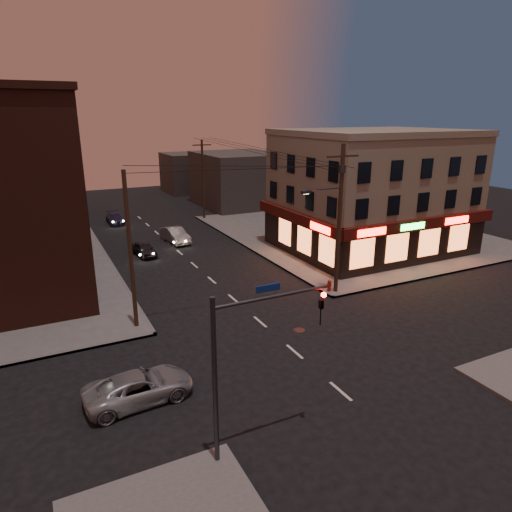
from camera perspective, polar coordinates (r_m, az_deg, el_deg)
ground at (r=24.53m, az=4.85°, el=-11.83°), size 120.00×120.00×0.00m
sidewalk_ne at (r=48.82m, az=11.45°, el=2.96°), size 24.00×28.00×0.15m
pizza_building at (r=42.26m, az=14.26°, el=7.87°), size 15.85×12.85×10.50m
bg_building_ne_a at (r=62.20m, az=-2.21°, el=9.56°), size 10.00×12.00×7.00m
bg_building_nw at (r=60.73m, az=-28.08°, el=7.84°), size 9.00×10.00×8.00m
bg_building_ne_b at (r=74.50m, az=-8.15°, el=10.31°), size 8.00×8.00×6.00m
utility_pole_main at (r=30.62m, az=10.26°, el=5.45°), size 4.20×0.44×10.00m
utility_pole_far at (r=53.85m, az=-6.64°, el=9.48°), size 0.26×0.26×9.00m
utility_pole_west at (r=26.14m, az=-15.43°, el=0.53°), size 0.24×0.24×9.00m
traffic_signal at (r=15.88m, az=-1.69°, el=-12.00°), size 4.49×0.32×6.47m
suv_cross at (r=21.10m, az=-14.38°, el=-15.59°), size 4.82×2.48×1.30m
sedan_near at (r=41.06m, az=-13.82°, el=0.83°), size 1.80×3.68×1.21m
sedan_mid at (r=44.74m, az=-10.04°, el=2.58°), size 2.03×4.53×1.44m
sedan_far at (r=54.22m, az=-17.23°, el=4.50°), size 1.68×4.05×1.17m
fire_hydrant at (r=32.06m, az=9.15°, el=-3.58°), size 0.37×0.37×0.82m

